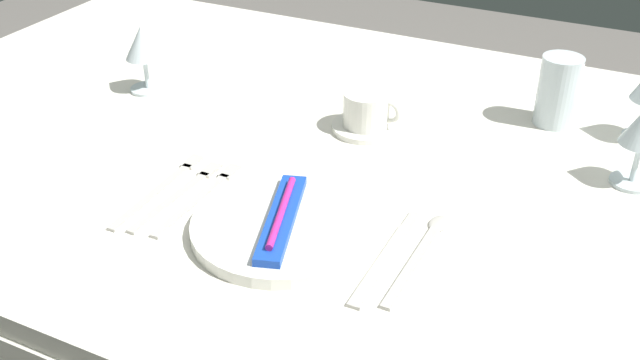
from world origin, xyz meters
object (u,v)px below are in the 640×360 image
(fork_salad, at_px, (162,187))
(fork_inner, at_px, (181,193))
(coffee_cup_left, at_px, (368,109))
(toothbrush_package, at_px, (282,217))
(dinner_plate, at_px, (282,227))
(spoon_soup, at_px, (424,248))
(drink_tumbler, at_px, (557,95))
(dinner_knife, at_px, (385,259))
(wine_glass_left, at_px, (143,47))
(fork_outer, at_px, (202,196))

(fork_salad, bearing_deg, fork_inner, -2.33)
(fork_inner, xyz_separation_m, coffee_cup_left, (0.17, 0.32, 0.04))
(toothbrush_package, bearing_deg, dinner_plate, 180.00)
(spoon_soup, bearing_deg, drink_tumbler, 80.09)
(fork_inner, relative_size, coffee_cup_left, 2.08)
(coffee_cup_left, bearing_deg, dinner_knife, -63.08)
(toothbrush_package, relative_size, fork_inner, 0.99)
(wine_glass_left, bearing_deg, dinner_plate, -33.30)
(fork_salad, bearing_deg, dinner_plate, -5.38)
(fork_salad, distance_m, wine_glass_left, 0.38)
(fork_inner, relative_size, wine_glass_left, 1.65)
(fork_outer, relative_size, fork_inner, 1.01)
(fork_salad, bearing_deg, spoon_soup, 4.13)
(fork_salad, distance_m, spoon_soup, 0.41)
(fork_outer, distance_m, drink_tumbler, 0.64)
(fork_salad, xyz_separation_m, drink_tumbler, (0.49, 0.49, 0.05))
(dinner_plate, relative_size, toothbrush_package, 1.21)
(fork_outer, xyz_separation_m, wine_glass_left, (-0.31, 0.28, 0.09))
(fork_inner, bearing_deg, fork_salad, 177.67)
(coffee_cup_left, xyz_separation_m, drink_tumbler, (0.29, 0.17, 0.01))
(fork_salad, distance_m, coffee_cup_left, 0.38)
(dinner_plate, distance_m, fork_salad, 0.22)
(dinner_plate, height_order, fork_inner, dinner_plate)
(dinner_plate, height_order, dinner_knife, dinner_plate)
(dinner_knife, bearing_deg, fork_outer, 175.86)
(fork_outer, bearing_deg, dinner_knife, -4.14)
(dinner_plate, xyz_separation_m, fork_outer, (-0.15, 0.03, -0.01))
(wine_glass_left, bearing_deg, fork_outer, -41.73)
(dinner_plate, xyz_separation_m, drink_tumbler, (0.27, 0.51, 0.05))
(fork_salad, height_order, dinner_knife, same)
(fork_inner, xyz_separation_m, drink_tumbler, (0.45, 0.49, 0.05))
(dinner_knife, height_order, drink_tumbler, drink_tumbler)
(fork_inner, xyz_separation_m, fork_salad, (-0.04, 0.00, -0.00))
(toothbrush_package, xyz_separation_m, drink_tumbler, (0.27, 0.51, 0.03))
(toothbrush_package, height_order, drink_tumbler, drink_tumbler)
(spoon_soup, distance_m, coffee_cup_left, 0.36)
(fork_outer, bearing_deg, spoon_soup, 3.92)
(fork_salad, distance_m, drink_tumbler, 0.69)
(fork_outer, xyz_separation_m, coffee_cup_left, (0.14, 0.31, 0.04))
(spoon_soup, bearing_deg, toothbrush_package, -165.22)
(dinner_knife, height_order, wine_glass_left, wine_glass_left)
(dinner_plate, relative_size, dinner_knife, 1.12)
(coffee_cup_left, bearing_deg, drink_tumbler, 30.68)
(toothbrush_package, distance_m, wine_glass_left, 0.55)
(coffee_cup_left, height_order, wine_glass_left, wine_glass_left)
(fork_outer, distance_m, wine_glass_left, 0.42)
(dinner_knife, bearing_deg, fork_inner, 177.55)
(drink_tumbler, bearing_deg, dinner_knife, -103.12)
(dinner_knife, xyz_separation_m, wine_glass_left, (-0.61, 0.30, 0.09))
(toothbrush_package, bearing_deg, fork_inner, 174.04)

